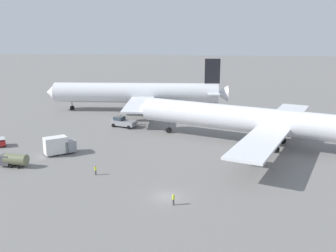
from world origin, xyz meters
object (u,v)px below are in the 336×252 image
object	(u,v)px
pushback_tug	(123,122)
gse_baggage_cart_near_cluster	(1,142)
airliner_being_pushed	(266,122)
ground_crew_ramp_agent_by_cones	(173,199)
gse_fuel_bowser_stubby	(13,160)
airliner_at_gate_left	(137,93)
gse_catering_truck_tall	(59,145)
ground_crew_wing_walker_right	(95,170)

from	to	relation	value
pushback_tug	gse_baggage_cart_near_cluster	bearing A→B (deg)	-139.73
airliner_being_pushed	ground_crew_ramp_agent_by_cones	xyz separation A→B (m)	(-16.37, -29.26, -4.31)
gse_fuel_bowser_stubby	ground_crew_ramp_agent_by_cones	size ratio (longest dim) A/B	3.00
airliner_at_gate_left	gse_catering_truck_tall	size ratio (longest dim) A/B	8.76
airliner_being_pushed	gse_baggage_cart_near_cluster	world-z (taller)	airliner_being_pushed
airliner_being_pushed	gse_fuel_bowser_stubby	world-z (taller)	airliner_being_pushed
gse_fuel_bowser_stubby	ground_crew_wing_walker_right	bearing A→B (deg)	-8.78
airliner_at_gate_left	gse_fuel_bowser_stubby	bearing A→B (deg)	-105.18
airliner_being_pushed	pushback_tug	xyz separation A→B (m)	(-32.44, 12.73, -4.00)
ground_crew_ramp_agent_by_cones	airliner_at_gate_left	bearing A→B (deg)	104.56
gse_catering_truck_tall	ground_crew_ramp_agent_by_cones	world-z (taller)	gse_catering_truck_tall
airliner_being_pushed	ground_crew_wing_walker_right	distance (m)	36.16
airliner_at_gate_left	ground_crew_ramp_agent_by_cones	distance (m)	63.53
airliner_being_pushed	airliner_at_gate_left	bearing A→B (deg)	135.20
airliner_at_gate_left	ground_crew_ramp_agent_by_cones	bearing A→B (deg)	-75.44
airliner_at_gate_left	ground_crew_ramp_agent_by_cones	size ratio (longest dim) A/B	31.66
gse_catering_truck_tall	ground_crew_ramp_agent_by_cones	xyz separation A→B (m)	(23.83, -19.86, -0.88)
ground_crew_ramp_agent_by_cones	gse_baggage_cart_near_cluster	bearing A→B (deg)	148.03
gse_catering_truck_tall	gse_fuel_bowser_stubby	bearing A→B (deg)	-125.49
airliner_at_gate_left	gse_catering_truck_tall	world-z (taller)	airliner_at_gate_left
pushback_tug	gse_baggage_cart_near_cluster	world-z (taller)	pushback_tug
gse_fuel_bowser_stubby	gse_catering_truck_tall	world-z (taller)	gse_catering_truck_tall
airliner_being_pushed	pushback_tug	distance (m)	35.07
gse_catering_truck_tall	airliner_at_gate_left	bearing A→B (deg)	79.22
pushback_tug	gse_fuel_bowser_stubby	world-z (taller)	pushback_tug
airliner_being_pushed	gse_fuel_bowser_stubby	xyz separation A→B (m)	(-45.62, -17.01, -3.86)
airliner_being_pushed	ground_crew_wing_walker_right	xyz separation A→B (m)	(-30.21, -19.39, -4.37)
ground_crew_wing_walker_right	ground_crew_ramp_agent_by_cones	distance (m)	17.00
pushback_tug	ground_crew_ramp_agent_by_cones	bearing A→B (deg)	-69.06
gse_baggage_cart_near_cluster	ground_crew_ramp_agent_by_cones	xyz separation A→B (m)	(37.79, -23.59, 0.02)
pushback_tug	ground_crew_wing_walker_right	distance (m)	32.19
pushback_tug	gse_baggage_cart_near_cluster	distance (m)	28.47
airliner_being_pushed	gse_catering_truck_tall	size ratio (longest dim) A/B	9.33
pushback_tug	ground_crew_ramp_agent_by_cones	size ratio (longest dim) A/B	5.51
gse_baggage_cart_near_cluster	airliner_at_gate_left	bearing A→B (deg)	59.94
gse_baggage_cart_near_cluster	ground_crew_wing_walker_right	distance (m)	27.59
pushback_tug	gse_fuel_bowser_stubby	xyz separation A→B (m)	(-13.19, -29.73, 0.15)
ground_crew_ramp_agent_by_cones	gse_fuel_bowser_stubby	bearing A→B (deg)	157.27
pushback_tug	gse_fuel_bowser_stubby	size ratio (longest dim) A/B	1.83
gse_fuel_bowser_stubby	ground_crew_ramp_agent_by_cones	distance (m)	31.72
gse_catering_truck_tall	gse_baggage_cart_near_cluster	distance (m)	14.47
airliner_being_pushed	gse_baggage_cart_near_cluster	distance (m)	54.63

